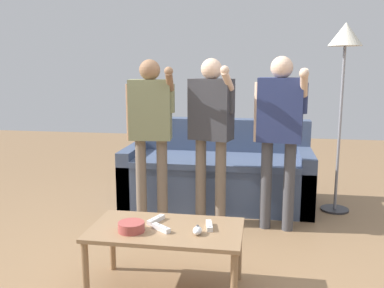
# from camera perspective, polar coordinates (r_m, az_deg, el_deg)

# --- Properties ---
(ground_plane) EXTENTS (12.00, 12.00, 0.00)m
(ground_plane) POSITION_cam_1_polar(r_m,az_deg,el_deg) (3.19, 0.46, -16.86)
(ground_plane) COLOR #93704C
(couch) EXTENTS (1.95, 0.86, 0.87)m
(couch) POSITION_cam_1_polar(r_m,az_deg,el_deg) (4.60, 3.43, -4.04)
(couch) COLOR #475675
(couch) RESTS_ON ground
(coffee_table) EXTENTS (0.97, 0.54, 0.44)m
(coffee_table) POSITION_cam_1_polar(r_m,az_deg,el_deg) (2.81, -3.47, -12.18)
(coffee_table) COLOR #997551
(coffee_table) RESTS_ON ground
(snack_bowl) EXTENTS (0.17, 0.17, 0.06)m
(snack_bowl) POSITION_cam_1_polar(r_m,az_deg,el_deg) (2.74, -8.11, -10.89)
(snack_bowl) COLOR #B24C47
(snack_bowl) RESTS_ON coffee_table
(game_remote_nunchuk) EXTENTS (0.06, 0.09, 0.05)m
(game_remote_nunchuk) POSITION_cam_1_polar(r_m,az_deg,el_deg) (2.68, 0.72, -11.48)
(game_remote_nunchuk) COLOR white
(game_remote_nunchuk) RESTS_ON coffee_table
(floor_lamp) EXTENTS (0.32, 0.32, 1.86)m
(floor_lamp) POSITION_cam_1_polar(r_m,az_deg,el_deg) (4.42, 19.73, 11.72)
(floor_lamp) COLOR #2D2D33
(floor_lamp) RESTS_ON ground
(player_left) EXTENTS (0.47, 0.31, 1.52)m
(player_left) POSITION_cam_1_polar(r_m,az_deg,el_deg) (3.91, -5.55, 2.96)
(player_left) COLOR #756656
(player_left) RESTS_ON ground
(player_center) EXTENTS (0.44, 0.40, 1.52)m
(player_center) POSITION_cam_1_polar(r_m,az_deg,el_deg) (3.87, 2.56, 2.99)
(player_center) COLOR #756656
(player_center) RESTS_ON ground
(player_right) EXTENTS (0.45, 0.39, 1.54)m
(player_right) POSITION_cam_1_polar(r_m,az_deg,el_deg) (3.78, 11.66, 2.76)
(player_right) COLOR #47474C
(player_right) RESTS_ON ground
(game_remote_wand_near) EXTENTS (0.14, 0.12, 0.03)m
(game_remote_wand_near) POSITION_cam_1_polar(r_m,az_deg,el_deg) (2.74, -4.16, -11.14)
(game_remote_wand_near) COLOR white
(game_remote_wand_near) RESTS_ON coffee_table
(game_remote_wand_far) EXTENTS (0.06, 0.15, 0.03)m
(game_remote_wand_far) POSITION_cam_1_polar(r_m,az_deg,el_deg) (2.78, 2.31, -10.85)
(game_remote_wand_far) COLOR white
(game_remote_wand_far) RESTS_ON coffee_table
(game_remote_wand_spare) EXTENTS (0.09, 0.16, 0.03)m
(game_remote_wand_spare) POSITION_cam_1_polar(r_m,az_deg,el_deg) (2.88, -4.85, -10.05)
(game_remote_wand_spare) COLOR white
(game_remote_wand_spare) RESTS_ON coffee_table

